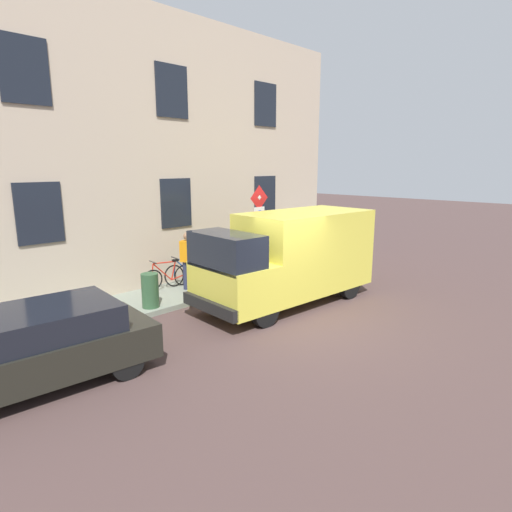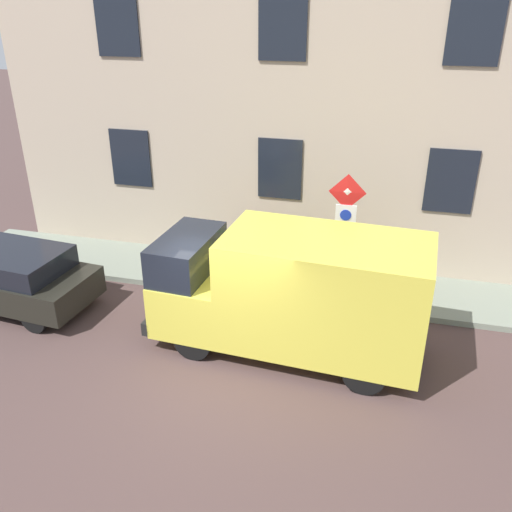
{
  "view_description": "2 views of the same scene",
  "coord_description": "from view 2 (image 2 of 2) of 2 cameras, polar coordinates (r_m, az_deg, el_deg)",
  "views": [
    {
      "loc": [
        -6.19,
        7.73,
        3.77
      ],
      "look_at": [
        2.62,
        -1.26,
        1.08
      ],
      "focal_mm": 29.94,
      "sensor_mm": 36.0,
      "label": 1
    },
    {
      "loc": [
        -7.87,
        -2.66,
        6.47
      ],
      "look_at": [
        2.49,
        0.0,
        1.33
      ],
      "focal_mm": 38.02,
      "sensor_mm": 36.0,
      "label": 2
    }
  ],
  "objects": [
    {
      "name": "ground_plane",
      "position": [
        10.53,
        -3.43,
        -12.3
      ],
      "size": [
        80.0,
        80.0,
        0.0
      ],
      "primitive_type": "plane",
      "color": "#4C3835"
    },
    {
      "name": "sign_post_stacked",
      "position": [
        11.79,
        9.37,
        3.55
      ],
      "size": [
        0.15,
        0.56,
        2.9
      ],
      "color": "#474C47",
      "rests_on": "sidewalk_slab"
    },
    {
      "name": "bicycle_black",
      "position": [
        13.61,
        8.36,
        -0.59
      ],
      "size": [
        0.46,
        1.71,
        0.89
      ],
      "rotation": [
        0.0,
        0.0,
        1.67
      ],
      "color": "black",
      "rests_on": "sidewalk_slab"
    },
    {
      "name": "building_facade",
      "position": [
        13.56,
        2.99,
        15.55
      ],
      "size": [
        0.75,
        14.62,
        8.18
      ],
      "color": "#BCA891",
      "rests_on": "ground_plane"
    },
    {
      "name": "delivery_van",
      "position": [
        10.48,
        3.95,
        -3.73
      ],
      "size": [
        2.33,
        5.45,
        2.5
      ],
      "rotation": [
        0.0,
        0.0,
        1.51
      ],
      "color": "#DCD046",
      "rests_on": "ground_plane"
    },
    {
      "name": "bicycle_blue",
      "position": [
        13.82,
        1.97,
        0.11
      ],
      "size": [
        0.46,
        1.71,
        0.89
      ],
      "rotation": [
        0.0,
        0.0,
        1.45
      ],
      "color": "black",
      "rests_on": "sidewalk_slab"
    },
    {
      "name": "litter_bin",
      "position": [
        13.39,
        -7.86,
        -0.64
      ],
      "size": [
        0.44,
        0.44,
        0.9
      ],
      "primitive_type": "cylinder",
      "color": "#2D5133",
      "rests_on": "sidewalk_slab"
    },
    {
      "name": "bicycle_green",
      "position": [
        13.69,
        5.14,
        -0.24
      ],
      "size": [
        0.46,
        1.71,
        0.89
      ],
      "rotation": [
        0.0,
        0.0,
        1.53
      ],
      "color": "black",
      "rests_on": "sidewalk_slab"
    },
    {
      "name": "sidewalk_slab",
      "position": [
        13.62,
        1.45,
        -2.37
      ],
      "size": [
        2.03,
        16.62,
        0.14
      ],
      "primitive_type": "cube",
      "color": "gray",
      "rests_on": "ground_plane"
    },
    {
      "name": "parked_hatchback",
      "position": [
        13.53,
        -24.52,
        -1.91
      ],
      "size": [
        2.1,
        4.14,
        1.38
      ],
      "rotation": [
        0.0,
        0.0,
        1.48
      ],
      "color": "black",
      "rests_on": "ground_plane"
    },
    {
      "name": "bicycle_red",
      "position": [
        13.99,
        -1.13,
        0.45
      ],
      "size": [
        0.46,
        1.71,
        0.89
      ],
      "rotation": [
        0.0,
        0.0,
        1.45
      ],
      "color": "black",
      "rests_on": "sidewalk_slab"
    },
    {
      "name": "pedestrian",
      "position": [
        13.21,
        -0.27,
        1.54
      ],
      "size": [
        0.47,
        0.4,
        1.72
      ],
      "rotation": [
        0.0,
        0.0,
        5.13
      ],
      "color": "#262B47",
      "rests_on": "sidewalk_slab"
    }
  ]
}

